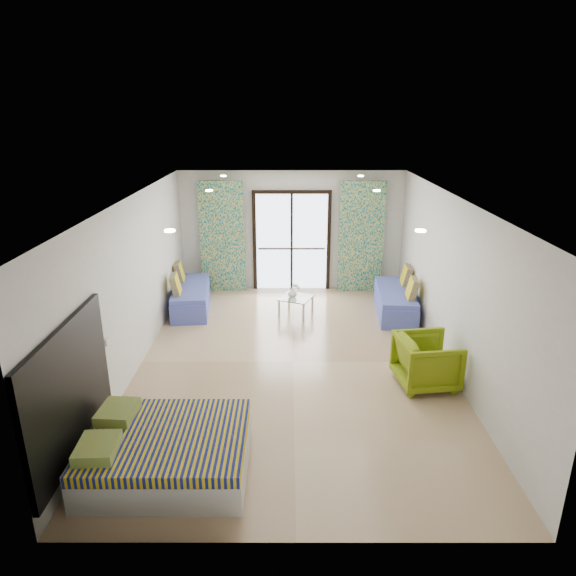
{
  "coord_description": "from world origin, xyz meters",
  "views": [
    {
      "loc": [
        -0.08,
        -7.61,
        3.95
      ],
      "look_at": [
        -0.08,
        0.42,
        1.15
      ],
      "focal_mm": 32.0,
      "sensor_mm": 36.0,
      "label": 1
    }
  ],
  "objects_px": {
    "daybed_left": "(190,296)",
    "coffee_table": "(296,299)",
    "armchair": "(427,359)",
    "bed": "(166,451)",
    "daybed_right": "(396,300)"
  },
  "relations": [
    {
      "from": "daybed_left",
      "to": "coffee_table",
      "type": "bearing_deg",
      "value": -15.69
    },
    {
      "from": "armchair",
      "to": "bed",
      "type": "bearing_deg",
      "value": 112.01
    },
    {
      "from": "bed",
      "to": "coffee_table",
      "type": "relative_size",
      "value": 2.33
    },
    {
      "from": "coffee_table",
      "to": "armchair",
      "type": "relative_size",
      "value": 0.9
    },
    {
      "from": "daybed_right",
      "to": "armchair",
      "type": "relative_size",
      "value": 2.17
    },
    {
      "from": "daybed_left",
      "to": "daybed_right",
      "type": "relative_size",
      "value": 1.01
    },
    {
      "from": "armchair",
      "to": "daybed_left",
      "type": "bearing_deg",
      "value": 45.12
    },
    {
      "from": "daybed_left",
      "to": "daybed_right",
      "type": "distance_m",
      "value": 4.24
    },
    {
      "from": "daybed_right",
      "to": "armchair",
      "type": "xyz_separation_m",
      "value": [
        -0.12,
        -2.9,
        0.15
      ]
    },
    {
      "from": "daybed_right",
      "to": "armchair",
      "type": "height_order",
      "value": "daybed_right"
    },
    {
      "from": "bed",
      "to": "daybed_right",
      "type": "bearing_deg",
      "value": 53.53
    },
    {
      "from": "daybed_left",
      "to": "armchair",
      "type": "height_order",
      "value": "daybed_left"
    },
    {
      "from": "bed",
      "to": "daybed_right",
      "type": "distance_m",
      "value": 6.04
    },
    {
      "from": "daybed_right",
      "to": "daybed_left",
      "type": "bearing_deg",
      "value": -178.76
    },
    {
      "from": "daybed_left",
      "to": "daybed_right",
      "type": "bearing_deg",
      "value": -9.56
    }
  ]
}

